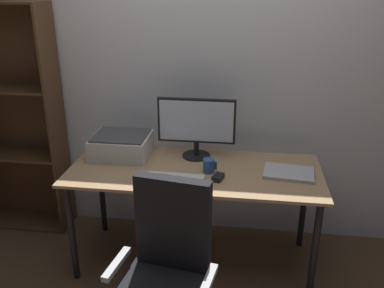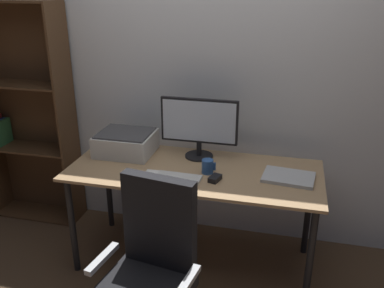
# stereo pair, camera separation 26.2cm
# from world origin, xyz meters

# --- Properties ---
(ground_plane) EXTENTS (12.00, 12.00, 0.00)m
(ground_plane) POSITION_xyz_m (0.00, 0.00, 0.00)
(ground_plane) COLOR #4C3826
(back_wall) EXTENTS (6.40, 0.10, 2.60)m
(back_wall) POSITION_xyz_m (0.00, 0.53, 1.30)
(back_wall) COLOR silver
(back_wall) RESTS_ON ground
(desk) EXTENTS (1.69, 0.71, 0.74)m
(desk) POSITION_xyz_m (0.00, 0.00, 0.66)
(desk) COLOR tan
(desk) RESTS_ON ground
(monitor) EXTENTS (0.54, 0.20, 0.43)m
(monitor) POSITION_xyz_m (-0.02, 0.21, 0.99)
(monitor) COLOR black
(monitor) RESTS_ON desk
(keyboard) EXTENTS (0.29, 0.12, 0.02)m
(keyboard) POSITION_xyz_m (-0.06, -0.16, 0.75)
(keyboard) COLOR silver
(keyboard) RESTS_ON desk
(mouse) EXTENTS (0.08, 0.11, 0.03)m
(mouse) POSITION_xyz_m (0.17, -0.13, 0.76)
(mouse) COLOR black
(mouse) RESTS_ON desk
(coffee_mug) EXTENTS (0.09, 0.08, 0.09)m
(coffee_mug) POSITION_xyz_m (0.10, -0.03, 0.79)
(coffee_mug) COLOR #285193
(coffee_mug) RESTS_ON desk
(laptop) EXTENTS (0.34, 0.26, 0.02)m
(laptop) POSITION_xyz_m (0.62, 0.01, 0.75)
(laptop) COLOR #B7BABC
(laptop) RESTS_ON desk
(printer) EXTENTS (0.40, 0.34, 0.16)m
(printer) POSITION_xyz_m (-0.55, 0.16, 0.82)
(printer) COLOR silver
(printer) RESTS_ON desk
(paper_sheet) EXTENTS (0.22, 0.30, 0.00)m
(paper_sheet) POSITION_xyz_m (-0.20, -0.22, 0.74)
(paper_sheet) COLOR white
(paper_sheet) RESTS_ON desk
(office_chair) EXTENTS (0.56, 0.54, 1.01)m
(office_chair) POSITION_xyz_m (-0.04, -0.82, 0.46)
(office_chair) COLOR #B7BABC
(office_chair) RESTS_ON ground
(bookshelf) EXTENTS (0.76, 0.28, 1.79)m
(bookshelf) POSITION_xyz_m (-1.49, 0.36, 0.88)
(bookshelf) COLOR #4C331E
(bookshelf) RESTS_ON ground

